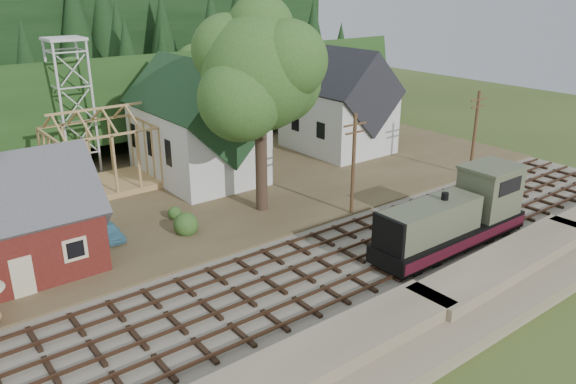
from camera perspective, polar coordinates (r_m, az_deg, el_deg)
ground at (r=35.67m, az=4.05°, el=-7.72°), size 140.00×140.00×0.00m
embankment at (r=30.80m, az=14.86°, el=-13.42°), size 64.00×5.00×1.60m
railroad_bed at (r=35.63m, az=4.05°, el=-7.60°), size 64.00×11.00×0.16m
village_flat at (r=49.30m, az=-9.92°, el=0.40°), size 64.00×26.00×0.30m
hillside at (r=70.67m, az=-19.21°, el=5.57°), size 70.00×28.96×12.74m
ridge at (r=85.68m, az=-22.80°, el=7.58°), size 80.00×20.00×12.00m
depot at (r=37.26m, az=-27.01°, el=-3.31°), size 10.80×7.41×9.00m
church at (r=50.18m, az=-9.16°, el=6.81°), size 8.40×15.17×13.00m
farmhouse at (r=58.85m, az=5.08°, el=8.68°), size 8.40×10.80×10.60m
timber_frame at (r=49.65m, az=-18.46°, el=3.57°), size 8.20×6.20×6.99m
lattice_tower at (r=53.92m, az=-21.52°, el=11.87°), size 3.20×3.20×12.12m
big_tree at (r=41.24m, az=-2.76°, el=11.24°), size 10.90×8.40×14.70m
telegraph_pole_near at (r=41.97m, az=6.66°, el=2.90°), size 2.20×0.28×8.00m
telegraph_pole_far at (r=53.20m, az=18.44°, el=5.75°), size 2.20×0.28×8.00m
locomotive at (r=38.93m, az=16.76°, el=-2.51°), size 12.52×3.13×4.99m
car_blue at (r=40.43m, az=-17.77°, el=-3.80°), size 1.44×3.38×1.14m
car_red at (r=60.55m, az=8.50°, el=5.07°), size 5.04×2.89×1.32m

